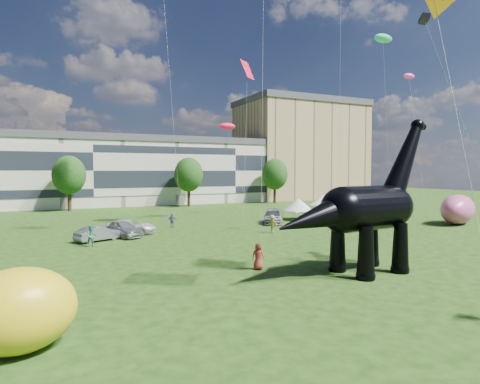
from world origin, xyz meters
name	(u,v)px	position (x,y,z in m)	size (l,w,h in m)	color
ground	(350,290)	(0.00, 0.00, 0.00)	(220.00, 220.00, 0.00)	#16330C
terrace_row	(91,173)	(-8.00, 62.00, 6.00)	(78.00, 11.00, 12.00)	beige
apartment_block	(300,152)	(40.00, 65.00, 11.00)	(28.00, 18.00, 22.00)	tan
tree_mid_left	(69,172)	(-12.00, 53.00, 6.29)	(5.20, 5.20, 9.44)	#382314
tree_mid_right	(189,172)	(8.00, 53.00, 6.29)	(5.20, 5.20, 9.44)	#382314
tree_far_right	(275,172)	(26.00, 53.00, 6.29)	(5.20, 5.20, 9.44)	#382314
dinosaur_sculpture	(363,211)	(3.16, 2.56, 3.92)	(12.74, 3.83, 10.38)	black
car_silver	(123,229)	(-8.29, 23.15, 0.81)	(1.92, 4.77, 1.62)	#B3B3B8
car_grey	(98,234)	(-10.73, 21.83, 0.70)	(1.47, 4.22, 1.39)	gray
car_white	(130,227)	(-7.37, 24.88, 0.73)	(2.44, 5.29, 1.47)	silver
car_dark	(273,217)	(10.05, 25.88, 0.80)	(2.25, 5.52, 1.60)	#595960
gazebo_near	(298,205)	(14.97, 27.76, 1.98)	(4.41, 4.41, 2.81)	silver
gazebo_far	(323,200)	(23.50, 33.74, 1.93)	(4.56, 4.56, 2.75)	white
inflatable_pink	(458,209)	(29.92, 15.72, 1.79)	(7.16, 3.58, 3.58)	#CA4E83
inflatable_yellow	(19,310)	(-15.62, -0.87, 1.51)	(3.94, 3.03, 3.03)	gold
visitors	(234,236)	(-0.50, 14.23, 0.90)	(49.91, 39.96, 1.89)	#A22D28
kites	(183,46)	(-1.98, 23.63, 19.26)	(65.99, 48.83, 24.86)	red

